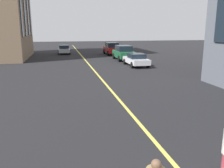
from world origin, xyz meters
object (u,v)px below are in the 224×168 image
car_white_far (136,60)px  car_silver_trailing (64,50)px  car_green_oncoming (124,53)px  car_red_parked_b (112,48)px

car_white_far → car_silver_trailing: (15.13, 7.41, -0.00)m
car_green_oncoming → car_silver_trailing: size_ratio=1.21×
car_white_far → car_green_oncoming: (5.29, 0.00, 0.27)m
car_red_parked_b → car_white_far: bearing=-180.0°
car_red_parked_b → car_silver_trailing: size_ratio=1.21×
car_green_oncoming → car_silver_trailing: bearing=37.0°
car_red_parked_b → car_green_oncoming: size_ratio=1.00×
car_red_parked_b → car_green_oncoming: bearing=180.0°
car_green_oncoming → car_silver_trailing: (9.85, 7.41, -0.27)m
car_white_far → car_green_oncoming: car_green_oncoming is taller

